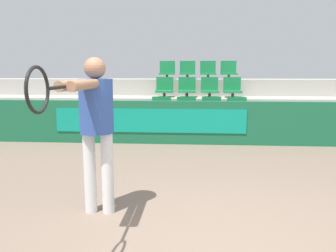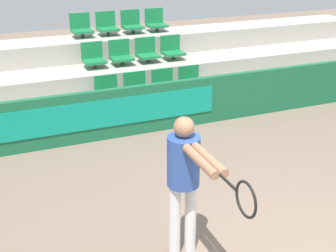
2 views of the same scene
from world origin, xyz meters
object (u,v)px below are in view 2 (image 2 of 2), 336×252
Objects in this scene: stadium_chair_3 at (191,81)px; stadium_chair_11 at (156,22)px; stadium_chair_4 at (93,57)px; stadium_chair_6 at (147,52)px; stadium_chair_1 at (137,88)px; stadium_chair_2 at (164,84)px; tennis_player at (186,173)px; stadium_chair_0 at (108,91)px; stadium_chair_9 at (107,25)px; stadium_chair_5 at (121,54)px; stadium_chair_7 at (172,49)px; stadium_chair_10 at (132,23)px; stadium_chair_8 at (81,27)px.

stadium_chair_3 is 2.12m from stadium_chair_11.
stadium_chair_4 and stadium_chair_6 have the same top height.
stadium_chair_2 is (0.58, 0.00, 0.00)m from stadium_chair_1.
stadium_chair_2 is 0.30× the size of tennis_player.
stadium_chair_0 is 2.20m from stadium_chair_9.
stadium_chair_6 is 5.38m from tennis_player.
stadium_chair_11 is (1.16, 1.93, 0.87)m from stadium_chair_1.
stadium_chair_5 and stadium_chair_7 have the same top height.
stadium_chair_5 is at bearing 180.00° from stadium_chair_6.
stadium_chair_6 reaches higher than stadium_chair_3.
stadium_chair_4 is 5.19m from tennis_player.
stadium_chair_7 is (1.74, 0.96, 0.44)m from stadium_chair_0.
stadium_chair_4 reaches higher than stadium_chair_3.
tennis_player is (-2.05, -5.18, -0.03)m from stadium_chair_7.
stadium_chair_3 is 1.00× the size of stadium_chair_10.
stadium_chair_8 is at bearing 150.98° from stadium_chair_7.
stadium_chair_8 reaches higher than stadium_chair_6.
stadium_chair_3 is at bearing 0.00° from stadium_chair_2.
stadium_chair_11 is (0.58, 0.00, 0.00)m from stadium_chair_10.
stadium_chair_6 is at bearing 39.77° from stadium_chair_0.
stadium_chair_5 is at bearing 180.00° from stadium_chair_7.
stadium_chair_3 is at bearing 0.00° from stadium_chair_0.
stadium_chair_3 is 1.00× the size of stadium_chair_6.
stadium_chair_4 is 1.00× the size of stadium_chair_6.
stadium_chair_11 is (1.74, 1.93, 0.87)m from stadium_chair_0.
stadium_chair_9 is at bearing 59.00° from stadium_chair_4.
stadium_chair_1 is 1.00× the size of stadium_chair_6.
stadium_chair_0 is 1.00× the size of stadium_chair_9.
stadium_chair_9 reaches higher than stadium_chair_3.
stadium_chair_8 reaches higher than stadium_chair_5.
stadium_chair_4 is 1.06m from stadium_chair_8.
stadium_chair_7 is at bearing 39.77° from stadium_chair_1.
stadium_chair_1 is 1.21m from stadium_chair_6.
stadium_chair_5 is (0.58, 0.00, 0.00)m from stadium_chair_4.
stadium_chair_3 is at bearing -90.00° from stadium_chair_11.
stadium_chair_5 is at bearing -90.00° from stadium_chair_9.
stadium_chair_5 is 1.00× the size of stadium_chair_7.
stadium_chair_11 is (1.16, 0.00, 0.00)m from stadium_chair_9.
stadium_chair_1 is 1.57m from stadium_chair_7.
tennis_player is (-1.47, -6.14, -0.46)m from stadium_chair_10.
stadium_chair_9 is at bearing 90.00° from stadium_chair_1.
stadium_chair_7 is at bearing -59.00° from stadium_chair_10.
stadium_chair_5 is 5.25m from tennis_player.
stadium_chair_0 is 1.00× the size of stadium_chair_10.
stadium_chair_9 and stadium_chair_10 have the same top height.
stadium_chair_10 is at bearing 90.00° from stadium_chair_2.
stadium_chair_6 is at bearing 121.00° from stadium_chair_3.
stadium_chair_5 is 1.00× the size of stadium_chair_10.
stadium_chair_3 is at bearing -59.00° from stadium_chair_6.
stadium_chair_6 is 1.21m from stadium_chair_9.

